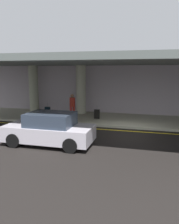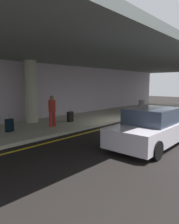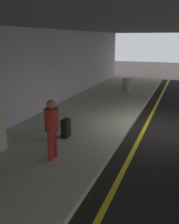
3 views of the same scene
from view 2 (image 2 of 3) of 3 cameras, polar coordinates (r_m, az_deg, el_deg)
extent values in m
plane|color=black|center=(12.87, 11.17, -3.37)|extent=(60.00, 60.00, 0.00)
cube|color=#B4B29A|center=(14.65, 0.72, -1.59)|extent=(26.00, 4.20, 0.15)
cube|color=yellow|center=(13.12, 9.33, -3.10)|extent=(26.00, 0.14, 0.01)
cylinder|color=#B4B49B|center=(12.86, -15.76, 5.35)|extent=(0.74, 0.74, 3.65)
cube|color=slate|center=(14.22, 2.30, 13.79)|extent=(28.00, 13.20, 0.30)
cube|color=#B5A9B1|center=(16.04, -5.36, 5.73)|extent=(26.00, 0.30, 3.80)
cube|color=#BDB6C1|center=(8.58, 16.45, -5.32)|extent=(4.10, 1.80, 0.70)
cube|color=#2D3847|center=(8.55, 16.90, -0.94)|extent=(2.10, 1.60, 0.60)
cylinder|color=black|center=(10.17, 15.37, -4.58)|extent=(0.64, 0.22, 0.64)
cylinder|color=black|center=(7.91, 6.47, -7.85)|extent=(0.64, 0.22, 0.64)
cylinder|color=black|center=(7.11, 17.86, -9.98)|extent=(0.64, 0.22, 0.64)
cylinder|color=#A92525|center=(11.30, -10.60, -1.99)|extent=(0.16, 0.16, 0.82)
cylinder|color=maroon|center=(11.43, -9.73, -1.86)|extent=(0.16, 0.16, 0.82)
cylinder|color=maroon|center=(11.27, -10.25, 1.68)|extent=(0.38, 0.38, 0.62)
sphere|color=#8C6647|center=(11.24, -10.30, 3.86)|extent=(0.24, 0.24, 0.24)
cube|color=black|center=(10.73, -21.13, -3.44)|extent=(0.36, 0.22, 0.62)
cylinder|color=slate|center=(10.66, -21.24, -1.06)|extent=(0.02, 0.02, 0.28)
cube|color=black|center=(12.72, -5.30, -1.28)|extent=(0.36, 0.22, 0.62)
cylinder|color=slate|center=(12.66, -5.32, 0.73)|extent=(0.02, 0.02, 0.28)
cylinder|color=gray|center=(19.52, 14.15, 1.97)|extent=(0.56, 0.56, 0.85)
camera|label=1|loc=(13.55, 68.98, 6.86)|focal=37.05mm
camera|label=3|loc=(5.71, -40.92, 15.64)|focal=42.77mm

